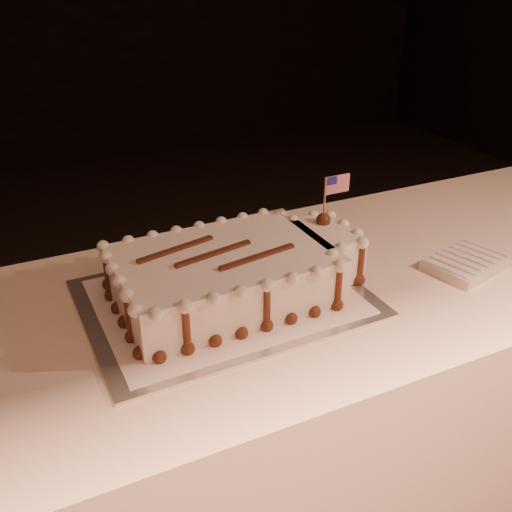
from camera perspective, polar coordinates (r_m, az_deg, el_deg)
name	(u,v)px	position (r m, az deg, el deg)	size (l,w,h in m)	color
banquet_table	(294,402)	(1.61, 3.80, -14.35)	(2.40, 0.80, 0.75)	#FFE0C5
cake_board	(225,298)	(1.32, -3.15, -4.23)	(0.63, 0.47, 0.01)	silver
doily	(225,296)	(1.32, -3.15, -4.05)	(0.56, 0.43, 0.00)	white
sheet_cake	(237,272)	(1.30, -1.87, -1.56)	(0.60, 0.35, 0.24)	white
napkin_stack	(465,263)	(1.53, 20.21, -0.68)	(0.22, 0.18, 0.03)	beige
side_plate	(311,227)	(1.66, 5.49, 2.95)	(0.15, 0.15, 0.01)	white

